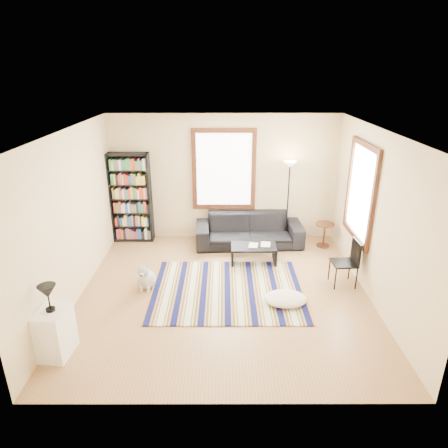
{
  "coord_description": "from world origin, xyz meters",
  "views": [
    {
      "loc": [
        -0.01,
        -6.09,
        3.72
      ],
      "look_at": [
        0.0,
        0.5,
        1.1
      ],
      "focal_mm": 32.0,
      "sensor_mm": 36.0,
      "label": 1
    }
  ],
  "objects_px": {
    "coffee_table": "(253,254)",
    "side_table": "(324,235)",
    "white_cabinet": "(55,333)",
    "sofa": "(249,230)",
    "bookshelf": "(131,198)",
    "floor_cushion": "(286,299)",
    "floor_lamp": "(288,203)",
    "folding_chair": "(344,263)",
    "dog": "(146,274)"
  },
  "relations": [
    {
      "from": "floor_lamp",
      "to": "dog",
      "type": "distance_m",
      "value": 3.47
    },
    {
      "from": "floor_lamp",
      "to": "white_cabinet",
      "type": "relative_size",
      "value": 2.66
    },
    {
      "from": "white_cabinet",
      "to": "dog",
      "type": "relative_size",
      "value": 1.34
    },
    {
      "from": "floor_lamp",
      "to": "dog",
      "type": "xyz_separation_m",
      "value": [
        -2.78,
        -1.97,
        -0.67
      ]
    },
    {
      "from": "bookshelf",
      "to": "white_cabinet",
      "type": "distance_m",
      "value": 3.99
    },
    {
      "from": "side_table",
      "to": "white_cabinet",
      "type": "height_order",
      "value": "white_cabinet"
    },
    {
      "from": "sofa",
      "to": "dog",
      "type": "bearing_deg",
      "value": -139.03
    },
    {
      "from": "bookshelf",
      "to": "sofa",
      "type": "bearing_deg",
      "value": -5.9
    },
    {
      "from": "side_table",
      "to": "coffee_table",
      "type": "bearing_deg",
      "value": -154.51
    },
    {
      "from": "coffee_table",
      "to": "dog",
      "type": "bearing_deg",
      "value": -153.35
    },
    {
      "from": "coffee_table",
      "to": "sofa",
      "type": "bearing_deg",
      "value": 92.81
    },
    {
      "from": "bookshelf",
      "to": "dog",
      "type": "bearing_deg",
      "value": -72.6
    },
    {
      "from": "sofa",
      "to": "floor_cushion",
      "type": "bearing_deg",
      "value": -81.68
    },
    {
      "from": "floor_lamp",
      "to": "white_cabinet",
      "type": "distance_m",
      "value": 5.3
    },
    {
      "from": "bookshelf",
      "to": "white_cabinet",
      "type": "relative_size",
      "value": 2.86
    },
    {
      "from": "white_cabinet",
      "to": "floor_lamp",
      "type": "bearing_deg",
      "value": 51.39
    },
    {
      "from": "dog",
      "to": "folding_chair",
      "type": "bearing_deg",
      "value": 4.54
    },
    {
      "from": "floor_cushion",
      "to": "folding_chair",
      "type": "height_order",
      "value": "folding_chair"
    },
    {
      "from": "side_table",
      "to": "folding_chair",
      "type": "height_order",
      "value": "folding_chair"
    },
    {
      "from": "coffee_table",
      "to": "dog",
      "type": "height_order",
      "value": "dog"
    },
    {
      "from": "side_table",
      "to": "dog",
      "type": "xyz_separation_m",
      "value": [
        -3.59,
        -1.76,
        -0.01
      ]
    },
    {
      "from": "bookshelf",
      "to": "coffee_table",
      "type": "xyz_separation_m",
      "value": [
        2.66,
        -1.14,
        -0.82
      ]
    },
    {
      "from": "floor_lamp",
      "to": "side_table",
      "type": "relative_size",
      "value": 3.44
    },
    {
      "from": "sofa",
      "to": "side_table",
      "type": "relative_size",
      "value": 4.32
    },
    {
      "from": "floor_cushion",
      "to": "side_table",
      "type": "xyz_separation_m",
      "value": [
        1.17,
        2.29,
        0.18
      ]
    },
    {
      "from": "sofa",
      "to": "floor_lamp",
      "type": "relative_size",
      "value": 1.25
    },
    {
      "from": "side_table",
      "to": "bookshelf",
      "type": "bearing_deg",
      "value": 174.91
    },
    {
      "from": "floor_cushion",
      "to": "white_cabinet",
      "type": "bearing_deg",
      "value": -159.34
    },
    {
      "from": "floor_cushion",
      "to": "white_cabinet",
      "type": "distance_m",
      "value": 3.57
    },
    {
      "from": "side_table",
      "to": "dog",
      "type": "distance_m",
      "value": 4.0
    },
    {
      "from": "bookshelf",
      "to": "folding_chair",
      "type": "distance_m",
      "value": 4.71
    },
    {
      "from": "floor_cushion",
      "to": "dog",
      "type": "distance_m",
      "value": 2.48
    },
    {
      "from": "coffee_table",
      "to": "folding_chair",
      "type": "bearing_deg",
      "value": -29.83
    },
    {
      "from": "sofa",
      "to": "white_cabinet",
      "type": "xyz_separation_m",
      "value": [
        -2.85,
        -3.65,
        0.01
      ]
    },
    {
      "from": "bookshelf",
      "to": "floor_lamp",
      "type": "height_order",
      "value": "bookshelf"
    },
    {
      "from": "floor_cushion",
      "to": "folding_chair",
      "type": "bearing_deg",
      "value": 29.56
    },
    {
      "from": "folding_chair",
      "to": "dog",
      "type": "distance_m",
      "value": 3.55
    },
    {
      "from": "sofa",
      "to": "bookshelf",
      "type": "height_order",
      "value": "bookshelf"
    },
    {
      "from": "coffee_table",
      "to": "side_table",
      "type": "xyz_separation_m",
      "value": [
        1.6,
        0.76,
        0.09
      ]
    },
    {
      "from": "sofa",
      "to": "folding_chair",
      "type": "height_order",
      "value": "folding_chair"
    },
    {
      "from": "sofa",
      "to": "white_cabinet",
      "type": "bearing_deg",
      "value": -130.92
    },
    {
      "from": "bookshelf",
      "to": "side_table",
      "type": "distance_m",
      "value": 4.34
    },
    {
      "from": "white_cabinet",
      "to": "floor_cushion",
      "type": "bearing_deg",
      "value": 26.58
    },
    {
      "from": "floor_cushion",
      "to": "white_cabinet",
      "type": "height_order",
      "value": "white_cabinet"
    },
    {
      "from": "bookshelf",
      "to": "floor_lamp",
      "type": "xyz_separation_m",
      "value": [
        3.45,
        -0.17,
        -0.07
      ]
    },
    {
      "from": "floor_cushion",
      "to": "side_table",
      "type": "bearing_deg",
      "value": 62.95
    },
    {
      "from": "coffee_table",
      "to": "white_cabinet",
      "type": "distance_m",
      "value": 4.02
    },
    {
      "from": "sofa",
      "to": "white_cabinet",
      "type": "relative_size",
      "value": 3.33
    },
    {
      "from": "bookshelf",
      "to": "coffee_table",
      "type": "relative_size",
      "value": 2.22
    },
    {
      "from": "floor_cushion",
      "to": "white_cabinet",
      "type": "relative_size",
      "value": 1.02
    }
  ]
}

